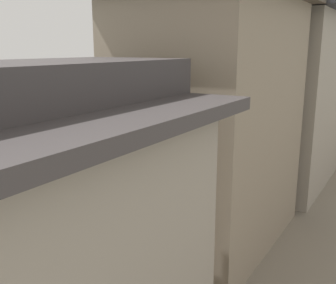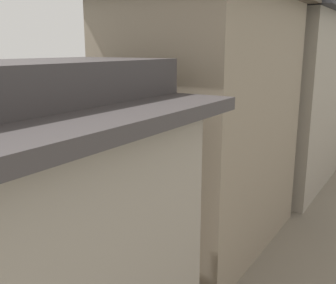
{
  "view_description": "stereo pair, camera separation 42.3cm",
  "coord_description": "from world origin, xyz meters",
  "px_view_note": "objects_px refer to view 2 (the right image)",
  "views": [
    {
      "loc": [
        15.23,
        -0.66,
        7.28
      ],
      "look_at": [
        2.17,
        20.37,
        1.33
      ],
      "focal_mm": 42.06,
      "sensor_mm": 36.0,
      "label": 1
    },
    {
      "loc": [
        15.58,
        -0.43,
        7.28
      ],
      "look_at": [
        2.17,
        20.37,
        1.33
      ],
      "focal_mm": 42.06,
      "sensor_mm": 36.0,
      "label": 2
    }
  ],
  "objects_px": {
    "boat_midriver_drifting": "(267,133)",
    "boat_moored_second": "(21,271)",
    "house_waterfront_second": "(207,114)",
    "mooring_post_dock_far": "(267,139)",
    "mooring_post_dock_mid": "(219,165)",
    "mooring_post_dock_near": "(65,251)",
    "house_waterfront_narrow": "(318,100)",
    "boat_moored_far": "(178,149)",
    "boat_moored_third": "(284,121)",
    "stone_bridge": "(321,68)",
    "house_waterfront_tall": "(283,92)",
    "boat_moored_nearest": "(309,113)"
  },
  "relations": [
    {
      "from": "house_waterfront_narrow",
      "to": "mooring_post_dock_near",
      "type": "distance_m",
      "value": 20.28
    },
    {
      "from": "mooring_post_dock_far",
      "to": "boat_moored_far",
      "type": "bearing_deg",
      "value": -157.6
    },
    {
      "from": "boat_moored_far",
      "to": "house_waterfront_second",
      "type": "height_order",
      "value": "house_waterfront_second"
    },
    {
      "from": "boat_moored_second",
      "to": "mooring_post_dock_mid",
      "type": "distance_m",
      "value": 11.17
    },
    {
      "from": "house_waterfront_narrow",
      "to": "mooring_post_dock_mid",
      "type": "distance_m",
      "value": 10.03
    },
    {
      "from": "mooring_post_dock_far",
      "to": "stone_bridge",
      "type": "xyz_separation_m",
      "value": [
        -7.18,
        49.04,
        2.52
      ]
    },
    {
      "from": "boat_moored_second",
      "to": "house_waterfront_second",
      "type": "distance_m",
      "value": 7.84
    },
    {
      "from": "house_waterfront_tall",
      "to": "house_waterfront_narrow",
      "type": "relative_size",
      "value": 1.07
    },
    {
      "from": "house_waterfront_tall",
      "to": "house_waterfront_narrow",
      "type": "distance_m",
      "value": 8.74
    },
    {
      "from": "boat_moored_third",
      "to": "house_waterfront_second",
      "type": "height_order",
      "value": "house_waterfront_second"
    },
    {
      "from": "boat_moored_far",
      "to": "house_waterfront_tall",
      "type": "xyz_separation_m",
      "value": [
        8.47,
        -4.44,
        4.92
      ]
    },
    {
      "from": "mooring_post_dock_far",
      "to": "mooring_post_dock_mid",
      "type": "bearing_deg",
      "value": -90.0
    },
    {
      "from": "house_waterfront_tall",
      "to": "mooring_post_dock_near",
      "type": "height_order",
      "value": "house_waterfront_tall"
    },
    {
      "from": "boat_moored_third",
      "to": "boat_midriver_drifting",
      "type": "distance_m",
      "value": 6.18
    },
    {
      "from": "boat_moored_far",
      "to": "house_waterfront_tall",
      "type": "relative_size",
      "value": 0.38
    },
    {
      "from": "boat_moored_far",
      "to": "mooring_post_dock_near",
      "type": "xyz_separation_m",
      "value": [
        5.6,
        -15.74,
        1.05
      ]
    },
    {
      "from": "house_waterfront_narrow",
      "to": "stone_bridge",
      "type": "bearing_deg",
      "value": 101.82
    },
    {
      "from": "boat_moored_third",
      "to": "mooring_post_dock_mid",
      "type": "relative_size",
      "value": 4.7
    },
    {
      "from": "boat_moored_far",
      "to": "stone_bridge",
      "type": "xyz_separation_m",
      "value": [
        -1.58,
        51.34,
        3.51
      ]
    },
    {
      "from": "boat_midriver_drifting",
      "to": "house_waterfront_narrow",
      "type": "relative_size",
      "value": 0.63
    },
    {
      "from": "boat_moored_far",
      "to": "mooring_post_dock_near",
      "type": "bearing_deg",
      "value": -70.42
    },
    {
      "from": "boat_midriver_drifting",
      "to": "house_waterfront_narrow",
      "type": "height_order",
      "value": "house_waterfront_narrow"
    },
    {
      "from": "boat_moored_far",
      "to": "boat_moored_second",
      "type": "bearing_deg",
      "value": -76.48
    },
    {
      "from": "house_waterfront_narrow",
      "to": "stone_bridge",
      "type": "height_order",
      "value": "house_waterfront_narrow"
    },
    {
      "from": "boat_moored_second",
      "to": "house_waterfront_tall",
      "type": "bearing_deg",
      "value": 68.48
    },
    {
      "from": "house_waterfront_tall",
      "to": "boat_moored_second",
      "type": "bearing_deg",
      "value": -111.52
    },
    {
      "from": "boat_moored_far",
      "to": "mooring_post_dock_near",
      "type": "height_order",
      "value": "mooring_post_dock_near"
    },
    {
      "from": "boat_moored_far",
      "to": "mooring_post_dock_far",
      "type": "relative_size",
      "value": 4.68
    },
    {
      "from": "boat_midriver_drifting",
      "to": "mooring_post_dock_mid",
      "type": "xyz_separation_m",
      "value": [
        2.15,
        -13.84,
        1.09
      ]
    },
    {
      "from": "mooring_post_dock_far",
      "to": "house_waterfront_narrow",
      "type": "bearing_deg",
      "value": 35.09
    },
    {
      "from": "house_waterfront_second",
      "to": "house_waterfront_narrow",
      "type": "relative_size",
      "value": 1.07
    },
    {
      "from": "house_waterfront_tall",
      "to": "mooring_post_dock_far",
      "type": "xyz_separation_m",
      "value": [
        -2.87,
        6.75,
        -3.94
      ]
    },
    {
      "from": "boat_moored_second",
      "to": "house_waterfront_narrow",
      "type": "height_order",
      "value": "house_waterfront_narrow"
    },
    {
      "from": "boat_moored_far",
      "to": "mooring_post_dock_near",
      "type": "relative_size",
      "value": 3.91
    },
    {
      "from": "house_waterfront_tall",
      "to": "mooring_post_dock_mid",
      "type": "relative_size",
      "value": 10.92
    },
    {
      "from": "boat_moored_third",
      "to": "boat_moored_far",
      "type": "relative_size",
      "value": 1.13
    },
    {
      "from": "mooring_post_dock_far",
      "to": "stone_bridge",
      "type": "relative_size",
      "value": 0.03
    },
    {
      "from": "boat_midriver_drifting",
      "to": "stone_bridge",
      "type": "xyz_separation_m",
      "value": [
        -5.03,
        42.62,
        3.57
      ]
    },
    {
      "from": "boat_midriver_drifting",
      "to": "boat_moored_far",
      "type": "bearing_deg",
      "value": -111.6
    },
    {
      "from": "boat_moored_third",
      "to": "house_waterfront_narrow",
      "type": "distance_m",
      "value": 12.46
    },
    {
      "from": "boat_moored_nearest",
      "to": "stone_bridge",
      "type": "height_order",
      "value": "stone_bridge"
    },
    {
      "from": "mooring_post_dock_far",
      "to": "boat_midriver_drifting",
      "type": "bearing_deg",
      "value": 108.5
    },
    {
      "from": "boat_moored_far",
      "to": "boat_midriver_drifting",
      "type": "xyz_separation_m",
      "value": [
        3.45,
        8.72,
        -0.06
      ]
    },
    {
      "from": "mooring_post_dock_near",
      "to": "mooring_post_dock_far",
      "type": "distance_m",
      "value": 18.05
    },
    {
      "from": "house_waterfront_tall",
      "to": "mooring_post_dock_far",
      "type": "distance_m",
      "value": 8.33
    },
    {
      "from": "boat_midriver_drifting",
      "to": "boat_moored_second",
      "type": "bearing_deg",
      "value": -89.04
    },
    {
      "from": "boat_moored_second",
      "to": "boat_moored_third",
      "type": "relative_size",
      "value": 1.29
    },
    {
      "from": "boat_moored_far",
      "to": "mooring_post_dock_mid",
      "type": "xyz_separation_m",
      "value": [
        5.6,
        -5.11,
        1.03
      ]
    },
    {
      "from": "house_waterfront_second",
      "to": "stone_bridge",
      "type": "bearing_deg",
      "value": 98.88
    },
    {
      "from": "mooring_post_dock_near",
      "to": "house_waterfront_narrow",
      "type": "bearing_deg",
      "value": 82.32
    }
  ]
}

